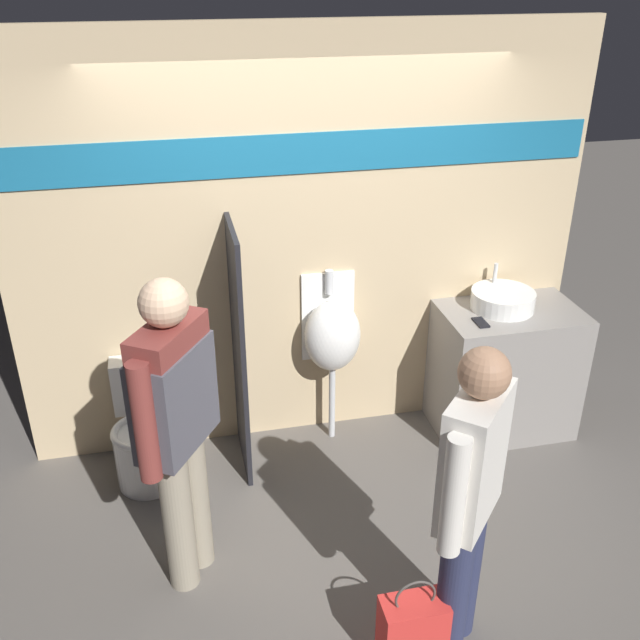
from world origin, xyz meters
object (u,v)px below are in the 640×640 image
at_px(person_with_lanyard, 469,495).
at_px(shopping_bag, 412,631).
at_px(sink_basin, 503,300).
at_px(cell_phone, 481,322).
at_px(person_in_vest, 176,417).
at_px(toilet, 145,436).
at_px(urinal_near_counter, 332,335).

xyz_separation_m(person_with_lanyard, shopping_bag, (-0.24, -0.07, -0.71)).
height_order(sink_basin, cell_phone, sink_basin).
bearing_deg(person_in_vest, toilet, 46.93).
relative_size(cell_phone, toilet, 0.16).
relative_size(urinal_near_counter, person_in_vest, 0.70).
relative_size(person_in_vest, shopping_bag, 3.37).
height_order(toilet, shopping_bag, toilet).
bearing_deg(urinal_near_counter, cell_phone, -16.38).
xyz_separation_m(toilet, person_in_vest, (0.22, -0.88, 0.71)).
bearing_deg(person_in_vest, shopping_bag, -96.39).
relative_size(cell_phone, shopping_bag, 0.27).
height_order(urinal_near_counter, person_in_vest, person_in_vest).
bearing_deg(sink_basin, person_in_vest, -156.36).
bearing_deg(person_with_lanyard, cell_phone, 16.70).
xyz_separation_m(sink_basin, urinal_near_counter, (-1.14, 0.09, -0.18)).
bearing_deg(urinal_near_counter, person_with_lanyard, -83.73).
bearing_deg(urinal_near_counter, sink_basin, -4.61).
distance_m(person_with_lanyard, shopping_bag, 0.75).
height_order(cell_phone, person_in_vest, person_in_vest).
distance_m(cell_phone, toilet, 2.25).
xyz_separation_m(sink_basin, person_in_vest, (-2.17, -0.95, 0.04)).
height_order(cell_phone, urinal_near_counter, urinal_near_counter).
height_order(sink_basin, person_in_vest, person_in_vest).
distance_m(cell_phone, urinal_near_counter, 0.96).
height_order(urinal_near_counter, person_with_lanyard, person_with_lanyard).
bearing_deg(cell_phone, person_with_lanyard, -115.64).
relative_size(cell_phone, person_with_lanyard, 0.09).
relative_size(sink_basin, person_with_lanyard, 0.26).
height_order(cell_phone, toilet, cell_phone).
distance_m(toilet, shopping_bag, 2.07).
distance_m(sink_basin, toilet, 2.49).
distance_m(person_in_vest, person_with_lanyard, 1.43).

